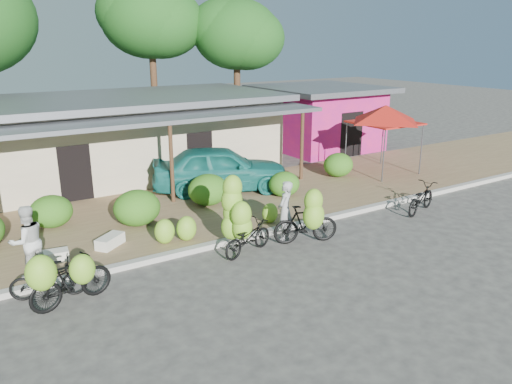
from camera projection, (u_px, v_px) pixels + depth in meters
ground at (270, 269)px, 12.61m from camera, size 100.00×100.00×0.00m
sidewalk at (187, 212)px, 16.64m from camera, size 60.00×6.00×0.12m
curb at (231, 241)px, 14.21m from camera, size 60.00×0.25×0.15m
shop_main at (126, 135)px, 20.95m from camera, size 13.00×8.50×3.35m
shop_pink at (320, 117)px, 26.37m from camera, size 6.00×6.00×3.25m
tree_center_right at (146, 16)px, 25.78m from camera, size 5.22×5.10×8.66m
tree_near_right at (232, 32)px, 26.43m from camera, size 4.76×4.60×7.71m
hedge_1 at (51, 211)px, 14.99m from camera, size 1.27×1.14×0.99m
hedge_2 at (137, 208)px, 15.13m from camera, size 1.42×1.28×1.11m
hedge_3 at (208, 190)px, 17.00m from camera, size 1.39×1.25×1.08m
hedge_4 at (284, 184)px, 18.01m from camera, size 1.16×1.04×0.90m
hedge_5 at (338, 165)px, 20.59m from camera, size 1.26×1.14×0.99m
red_canopy at (386, 114)px, 20.69m from camera, size 3.50×3.50×2.86m
bike_far_left at (46, 278)px, 10.93m from camera, size 1.74×1.41×1.31m
bike_left at (72, 279)px, 10.73m from camera, size 1.92×1.30×1.39m
bike_center at (241, 223)px, 13.47m from camera, size 1.83×1.34×2.11m
bike_right at (308, 220)px, 13.91m from camera, size 1.95×1.44×1.78m
bike_far_right at (421, 198)px, 16.64m from camera, size 2.00×1.22×0.99m
loose_banana_a at (165, 231)px, 13.81m from camera, size 0.57×0.49×0.72m
loose_banana_b at (187, 228)px, 14.01m from camera, size 0.58×0.49×0.72m
loose_banana_c at (270, 213)px, 15.39m from camera, size 0.51×0.43×0.64m
sack_near at (110, 241)px, 13.68m from camera, size 0.92×0.83×0.30m
sack_far at (53, 256)px, 12.74m from camera, size 0.79×0.47×0.28m
vendor at (285, 210)px, 14.31m from camera, size 0.76×0.70×1.74m
bystander at (27, 241)px, 11.79m from camera, size 0.98×0.85×1.75m
teal_van at (220, 168)px, 18.57m from camera, size 5.39×3.75×1.70m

